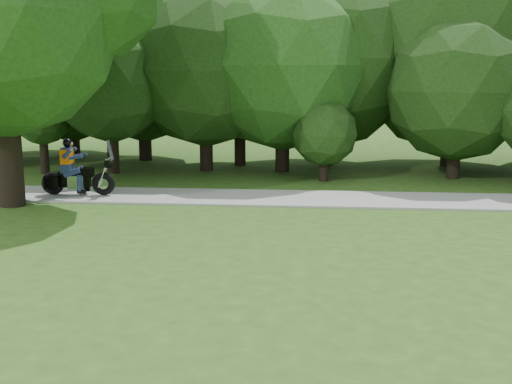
{
  "coord_description": "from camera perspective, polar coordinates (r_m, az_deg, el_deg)",
  "views": [
    {
      "loc": [
        -2.41,
        -9.87,
        3.72
      ],
      "look_at": [
        -3.57,
        3.2,
        1.14
      ],
      "focal_mm": 45.0,
      "sensor_mm": 36.0,
      "label": 1
    }
  ],
  "objects": [
    {
      "name": "touring_motorcycle",
      "position": [
        19.22,
        -15.96,
        1.51
      ],
      "size": [
        2.16,
        0.64,
        1.65
      ],
      "rotation": [
        0.0,
        0.0,
        0.04
      ],
      "color": "black",
      "rests_on": "walkway"
    },
    {
      "name": "walkway",
      "position": [
        18.41,
        12.47,
        -0.72
      ],
      "size": [
        60.0,
        2.2,
        0.06
      ],
      "primitive_type": "cube",
      "color": "gray",
      "rests_on": "ground"
    },
    {
      "name": "ground",
      "position": [
        10.82,
        17.84,
        -9.56
      ],
      "size": [
        100.0,
        100.0,
        0.0
      ],
      "primitive_type": "plane",
      "color": "#2C5217",
      "rests_on": "ground"
    },
    {
      "name": "tree_line",
      "position": [
        24.35,
        12.4,
        10.86
      ],
      "size": [
        40.42,
        12.05,
        7.84
      ],
      "color": "black",
      "rests_on": "ground"
    }
  ]
}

